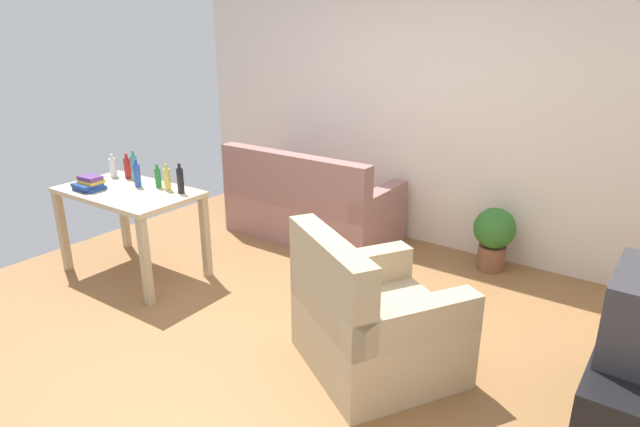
# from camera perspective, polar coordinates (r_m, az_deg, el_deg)

# --- Properties ---
(ground_plane) EXTENTS (5.20, 4.40, 0.02)m
(ground_plane) POSITION_cam_1_polar(r_m,az_deg,el_deg) (3.97, -5.50, -12.11)
(ground_plane) COLOR olive
(wall_rear) EXTENTS (5.20, 0.10, 2.70)m
(wall_rear) POSITION_cam_1_polar(r_m,az_deg,el_deg) (5.28, 10.10, 11.43)
(wall_rear) COLOR silver
(wall_rear) RESTS_ON ground_plane
(couch) EXTENTS (1.69, 0.84, 0.92)m
(couch) POSITION_cam_1_polar(r_m,az_deg,el_deg) (5.42, -1.11, 0.58)
(couch) COLOR #996B66
(couch) RESTS_ON ground_plane
(tv_stand) EXTENTS (0.44, 1.10, 0.48)m
(tv_stand) POSITION_cam_1_polar(r_m,az_deg,el_deg) (3.39, 30.52, -16.12)
(tv_stand) COLOR black
(tv_stand) RESTS_ON ground_plane
(desk) EXTENTS (1.21, 0.72, 0.76)m
(desk) POSITION_cam_1_polar(r_m,az_deg,el_deg) (4.79, -19.64, 1.15)
(desk) COLOR #C6B28E
(desk) RESTS_ON ground_plane
(potted_plant) EXTENTS (0.36, 0.36, 0.57)m
(potted_plant) POSITION_cam_1_polar(r_m,az_deg,el_deg) (4.92, 18.01, -2.15)
(potted_plant) COLOR brown
(potted_plant) RESTS_ON ground_plane
(armchair) EXTENTS (1.20, 1.18, 0.92)m
(armchair) POSITION_cam_1_polar(r_m,az_deg,el_deg) (3.41, 5.43, -11.40)
(armchair) COLOR tan
(armchair) RESTS_ON ground_plane
(bottle_clear) EXTENTS (0.06, 0.06, 0.21)m
(bottle_clear) POSITION_cam_1_polar(r_m,az_deg,el_deg) (5.18, -21.17, 4.61)
(bottle_clear) COLOR silver
(bottle_clear) RESTS_ON desk
(bottle_red) EXTENTS (0.06, 0.06, 0.22)m
(bottle_red) POSITION_cam_1_polar(r_m,az_deg,el_deg) (5.09, -19.80, 4.61)
(bottle_red) COLOR #AD2323
(bottle_red) RESTS_ON desk
(bottle_tall) EXTENTS (0.06, 0.06, 0.27)m
(bottle_tall) POSITION_cam_1_polar(r_m,az_deg,el_deg) (4.97, -19.13, 4.62)
(bottle_tall) COLOR teal
(bottle_tall) RESTS_ON desk
(bottle_blue) EXTENTS (0.05, 0.05, 0.24)m
(bottle_blue) POSITION_cam_1_polar(r_m,az_deg,el_deg) (4.79, -18.88, 3.89)
(bottle_blue) COLOR #2347A3
(bottle_blue) RESTS_ON desk
(bottle_green) EXTENTS (0.05, 0.05, 0.20)m
(bottle_green) POSITION_cam_1_polar(r_m,az_deg,el_deg) (4.72, -16.86, 3.68)
(bottle_green) COLOR #1E722D
(bottle_green) RESTS_ON desk
(bottle_squat) EXTENTS (0.06, 0.06, 0.22)m
(bottle_squat) POSITION_cam_1_polar(r_m,az_deg,el_deg) (4.62, -15.96, 3.55)
(bottle_squat) COLOR #BCB24C
(bottle_squat) RESTS_ON desk
(bottle_dark) EXTENTS (0.05, 0.05, 0.25)m
(bottle_dark) POSITION_cam_1_polar(r_m,az_deg,el_deg) (4.50, -14.64, 3.44)
(bottle_dark) COLOR black
(bottle_dark) RESTS_ON desk
(book_stack) EXTENTS (0.24, 0.20, 0.12)m
(book_stack) POSITION_cam_1_polar(r_m,az_deg,el_deg) (4.85, -23.33, 2.92)
(book_stack) COLOR navy
(book_stack) RESTS_ON desk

